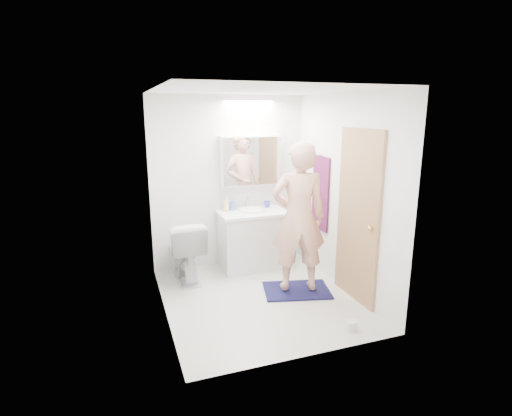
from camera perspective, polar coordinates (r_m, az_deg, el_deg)
name	(u,v)px	position (r m, az deg, el deg)	size (l,w,h in m)	color
floor	(259,298)	(4.94, 0.44, -12.63)	(2.50, 2.50, 0.00)	silver
ceiling	(259,90)	(4.43, 0.49, 16.41)	(2.50, 2.50, 0.00)	white
wall_back	(229,182)	(5.70, -3.85, 3.67)	(2.50, 2.50, 0.00)	white
wall_front	(310,231)	(3.43, 7.65, -3.24)	(2.50, 2.50, 0.00)	white
wall_left	(160,208)	(4.30, -13.46, -0.02)	(2.50, 2.50, 0.00)	white
wall_right	(344,194)	(5.01, 12.37, 1.98)	(2.50, 2.50, 0.00)	white
vanity_cabinet	(253,241)	(5.71, -0.47, -4.67)	(0.90, 0.55, 0.78)	silver
countertop	(253,213)	(5.60, -0.48, -0.68)	(0.95, 0.58, 0.04)	white
sink_basin	(252,210)	(5.62, -0.58, -0.26)	(0.36, 0.36, 0.03)	white
faucet	(248,202)	(5.78, -1.19, 0.79)	(0.02, 0.02, 0.16)	#BBBBC0
medicine_cabinet	(251,161)	(5.68, -0.76, 6.72)	(0.88, 0.14, 0.70)	white
mirror_panel	(252,161)	(5.61, -0.51, 6.63)	(0.84, 0.01, 0.66)	silver
toilet	(185,250)	(5.37, -10.05, -5.88)	(0.46, 0.80, 0.82)	white
bath_rug	(297,290)	(5.13, 5.78, -11.52)	(0.80, 0.55, 0.02)	#15133E
person	(299,218)	(4.80, 6.05, -1.35)	(0.66, 0.43, 1.80)	#DC9F84
door	(358,217)	(4.76, 14.25, -1.21)	(0.04, 0.80, 2.00)	tan
door_knob	(370,228)	(4.52, 15.88, -2.79)	(0.06, 0.06, 0.06)	gold
towel	(320,193)	(5.49, 9.11, 2.06)	(0.02, 0.42, 1.00)	#14133E
towel_hook	(321,155)	(5.40, 9.20, 7.46)	(0.02, 0.02, 0.07)	silver
soap_bottle_a	(226,203)	(5.61, -4.27, 0.66)	(0.08, 0.08, 0.22)	beige
soap_bottle_b	(233,204)	(5.67, -3.31, 0.53)	(0.07, 0.07, 0.16)	#5B8DC4
toothbrush_cup	(267,204)	(5.82, 1.59, 0.54)	(0.10, 0.10, 0.09)	#3A41B0
toilet_paper_roll	(351,326)	(4.39, 13.35, -15.92)	(0.11, 0.11, 0.10)	silver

